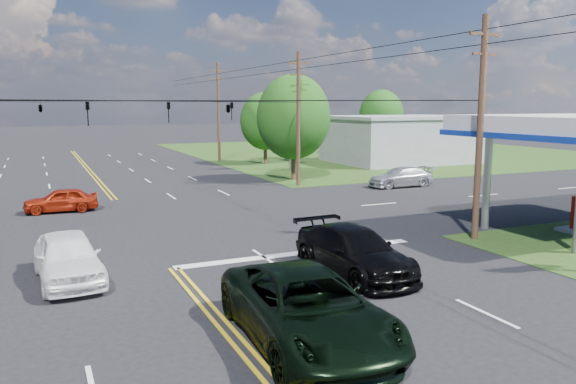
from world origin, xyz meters
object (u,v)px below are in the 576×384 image
pickup_dkgreen (307,308)px  pickup_white (68,257)px  tree_right_b (265,121)px  pole_ne (298,117)px  retail_ne (403,140)px  tree_right_a (293,117)px  pole_se (480,126)px  tree_far_r (381,115)px  pole_right_far (218,111)px  suv_black (354,251)px

pickup_dkgreen → pickup_white: bearing=126.7°
tree_right_b → pickup_white: 37.89m
pole_ne → pickup_dkgreen: size_ratio=1.48×
pickup_dkgreen → retail_ne: bearing=54.7°
tree_right_a → pickup_dkgreen: tree_right_a is taller
retail_ne → pole_se: size_ratio=1.47×
tree_right_a → pole_se: bearing=-92.7°
pole_se → pickup_white: bearing=176.5°
tree_right_a → tree_right_b: bearing=78.2°
pole_se → tree_far_r: size_ratio=1.25×
pole_right_far → tree_right_a: size_ratio=1.22×
tree_far_r → tree_right_a: bearing=-138.0°
suv_black → pole_right_far: bearing=76.7°
pole_right_far → tree_right_a: (1.00, -16.00, -0.30)m
pickup_dkgreen → pickup_white: size_ratio=1.33×
tree_right_b → tree_far_r: size_ratio=0.93×
suv_black → tree_right_a: bearing=67.5°
retail_ne → tree_right_b: 14.22m
pole_ne → suv_black: bearing=-110.2°
pole_se → pickup_white: (-16.50, 1.00, -4.09)m
pole_se → tree_far_r: 44.30m
pole_right_far → tree_right_b: size_ratio=1.41×
pole_se → tree_right_a: (1.00, 21.00, -0.05)m
tree_right_a → pickup_white: size_ratio=1.69×
pole_right_far → pickup_white: bearing=-114.6°
pole_ne → pickup_white: (-16.50, -17.00, -4.09)m
pickup_white → pole_right_far: bearing=61.7°
tree_right_b → pickup_dkgreen: size_ratio=1.10×
tree_right_a → pickup_white: bearing=-131.2°
tree_far_r → pole_right_far: bearing=-174.6°
pole_se → retail_ne: bearing=59.6°
tree_right_a → pole_right_far: bearing=93.6°
pickup_dkgreen → suv_black: pickup_dkgreen is taller
suv_black → pickup_white: bearing=158.0°
tree_far_r → suv_black: (-28.43, -41.20, -3.74)m
pole_se → tree_far_r: (21.00, 39.00, -0.37)m
pickup_dkgreen → pole_right_far: bearing=78.6°
retail_ne → tree_right_b: bearing=163.5°
pole_right_far → pickup_white: pole_right_far is taller
pole_se → pole_ne: size_ratio=1.00×
retail_ne → pole_right_far: (-17.00, 8.00, 2.97)m
pole_right_far → tree_right_a: 16.03m
pole_se → suv_black: size_ratio=1.71×
pickup_dkgreen → suv_black: size_ratio=1.15×
pole_se → pickup_white: size_ratio=1.97×
tree_right_a → tree_right_b: size_ratio=1.15×
tree_right_a → tree_far_r: tree_right_a is taller
suv_black → tree_right_b: bearing=70.2°
tree_right_b → pickup_white: (-20.00, -32.00, -3.40)m
retail_ne → tree_far_r: tree_far_r is taller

